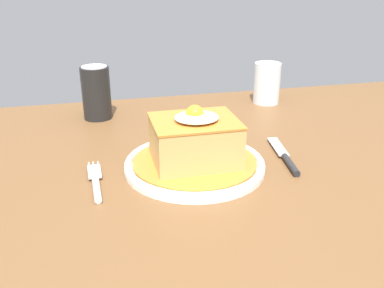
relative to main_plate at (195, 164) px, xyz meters
The scene contains 7 objects.
dining_table 0.13m from the main_plate, 32.20° to the left, with size 1.50×0.86×0.77m.
main_plate is the anchor object (origin of this frame).
sandwich_meal 0.04m from the main_plate, 67.70° to the right, with size 0.22×0.22×0.11m.
fork 0.17m from the main_plate, behind, with size 0.02×0.14×0.01m.
knife 0.17m from the main_plate, ahead, with size 0.04×0.17×0.01m.
soda_can 0.36m from the main_plate, 115.94° to the left, with size 0.07×0.07×0.12m.
drinking_glass 0.44m from the main_plate, 50.79° to the left, with size 0.07×0.07×0.10m.
Camera 1 is at (-0.21, -0.69, 1.11)m, focal length 39.90 mm.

